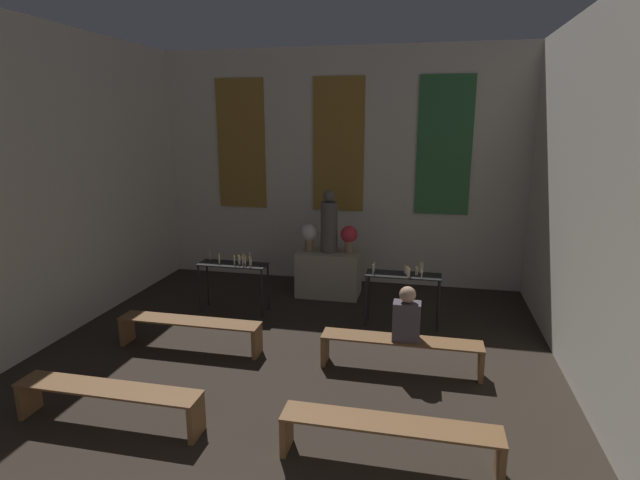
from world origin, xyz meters
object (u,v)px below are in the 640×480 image
at_px(statue, 329,224).
at_px(flower_vase_right, 349,236).
at_px(flower_vase_left, 309,234).
at_px(pew_back_right, 401,347).
at_px(candle_rack_right, 403,282).
at_px(pew_second_right, 389,433).
at_px(candle_rack_left, 234,271).
at_px(pew_back_left, 190,328).
at_px(pew_second_left, 108,397).
at_px(altar, 329,273).
at_px(person_seated, 407,316).

xyz_separation_m(statue, flower_vase_right, (0.38, 0.00, -0.22)).
bearing_deg(flower_vase_left, pew_back_right, -55.26).
bearing_deg(candle_rack_right, pew_second_right, -88.98).
height_order(flower_vase_right, pew_back_right, flower_vase_right).
height_order(candle_rack_left, pew_back_left, candle_rack_left).
distance_m(pew_back_left, pew_back_right, 3.07).
bearing_deg(pew_second_right, pew_second_left, 180.00).
bearing_deg(flower_vase_right, pew_second_right, -76.28).
bearing_deg(flower_vase_left, pew_second_right, -67.82).
relative_size(statue, pew_second_right, 0.55).
bearing_deg(flower_vase_right, altar, 180.00).
relative_size(candle_rack_left, pew_second_left, 0.57).
xyz_separation_m(flower_vase_left, pew_second_right, (1.92, -4.71, -0.85)).
bearing_deg(candle_rack_right, candle_rack_left, 179.99).
bearing_deg(pew_second_left, altar, 71.95).
bearing_deg(person_seated, flower_vase_left, 125.59).
distance_m(candle_rack_right, pew_back_right, 1.63).
distance_m(pew_back_left, person_seated, 3.16).
bearing_deg(person_seated, candle_rack_right, 94.51).
relative_size(statue, pew_back_right, 0.55).
xyz_separation_m(flower_vase_left, pew_back_left, (-1.15, -2.77, -0.85)).
relative_size(flower_vase_right, pew_second_left, 0.24).
xyz_separation_m(flower_vase_left, candle_rack_right, (1.86, -1.19, -0.44)).
relative_size(flower_vase_left, person_seated, 0.70).
bearing_deg(pew_second_left, candle_rack_right, 49.47).
relative_size(candle_rack_right, pew_back_right, 0.57).
bearing_deg(pew_second_left, pew_back_right, 32.31).
relative_size(flower_vase_right, candle_rack_right, 0.43).
bearing_deg(candle_rack_left, flower_vase_left, 47.90).
height_order(candle_rack_left, candle_rack_right, candle_rack_right).
distance_m(flower_vase_left, person_seated, 3.43).
xyz_separation_m(pew_second_left, pew_second_right, (3.07, 0.00, 0.00)).
relative_size(flower_vase_right, person_seated, 0.70).
xyz_separation_m(pew_second_left, person_seated, (3.13, 1.94, 0.45)).
relative_size(statue, person_seated, 1.59).
distance_m(altar, flower_vase_right, 0.84).
relative_size(flower_vase_left, pew_back_left, 0.24).
xyz_separation_m(candle_rack_right, pew_second_left, (-3.01, -3.52, -0.40)).
height_order(flower_vase_right, candle_rack_right, flower_vase_right).
relative_size(candle_rack_right, pew_second_left, 0.57).
bearing_deg(candle_rack_left, flower_vase_right, 32.84).
distance_m(flower_vase_right, pew_back_left, 3.47).
bearing_deg(flower_vase_right, candle_rack_left, -147.16).
bearing_deg(candle_rack_right, flower_vase_right, 132.37).
height_order(altar, flower_vase_left, flower_vase_left).
relative_size(pew_second_left, person_seated, 2.89).
distance_m(altar, pew_second_left, 4.95).
distance_m(statue, pew_back_right, 3.34).
bearing_deg(flower_vase_left, candle_rack_right, -32.70).
relative_size(flower_vase_right, pew_back_right, 0.24).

